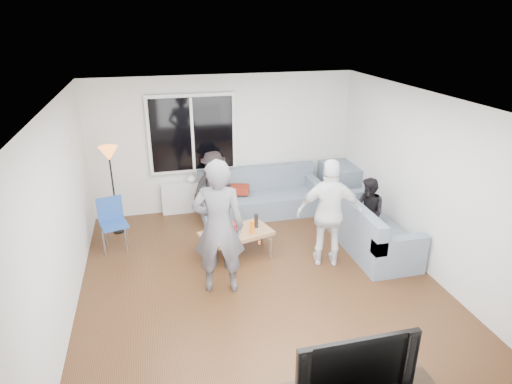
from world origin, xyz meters
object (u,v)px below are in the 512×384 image
object	(u,v)px
floor_lamp	(114,191)
player_right	(330,213)
spectator_back	(214,185)
television	(352,360)
sofa_back_section	(261,193)
player_left	(219,227)
side_chair	(114,225)
sofa_right_section	(370,223)
coffee_table	(236,243)
spectator_right	(368,212)

from	to	relation	value
floor_lamp	player_right	world-z (taller)	player_right
spectator_back	television	bearing A→B (deg)	-99.93
player_right	sofa_back_section	bearing A→B (deg)	-58.46
player_left	sofa_back_section	bearing A→B (deg)	-104.74
side_chair	floor_lamp	bearing A→B (deg)	74.13
television	sofa_right_section	bearing A→B (deg)	59.59
sofa_back_section	spectator_back	distance (m)	0.92
coffee_table	floor_lamp	bearing A→B (deg)	145.87
floor_lamp	spectator_back	xyz separation A→B (m)	(1.76, 0.19, -0.13)
spectator_right	floor_lamp	bearing A→B (deg)	-121.03
sofa_back_section	spectator_right	bearing A→B (deg)	-48.57
player_right	sofa_right_section	bearing A→B (deg)	-142.82
side_chair	player_left	xyz separation A→B (m)	(1.48, -1.52, 0.53)
coffee_table	player_right	distance (m)	1.58
floor_lamp	player_left	size ratio (longest dim) A/B	0.81
floor_lamp	player_left	distance (m)	2.62
sofa_right_section	floor_lamp	size ratio (longest dim) A/B	1.28
coffee_table	side_chair	bearing A→B (deg)	161.05
sofa_right_section	spectator_right	xyz separation A→B (m)	(0.00, 0.09, 0.15)
spectator_right	spectator_back	world-z (taller)	spectator_back
floor_lamp	player_left	xyz separation A→B (m)	(1.48, -2.15, 0.18)
sofa_right_section	floor_lamp	distance (m)	4.36
sofa_back_section	sofa_right_section	distance (m)	2.20
spectator_right	spectator_back	distance (m)	2.83
floor_lamp	player_right	xyz separation A→B (m)	(3.20, -1.86, 0.06)
sofa_right_section	side_chair	xyz separation A→B (m)	(-4.07, 0.90, 0.01)
sofa_back_section	side_chair	world-z (taller)	side_chair
spectator_back	floor_lamp	bearing A→B (deg)	170.30
sofa_back_section	television	bearing A→B (deg)	-94.72
sofa_back_section	television	size ratio (longest dim) A/B	2.06
coffee_table	player_right	world-z (taller)	player_right
sofa_right_section	coffee_table	distance (m)	2.21
side_chair	floor_lamp	distance (m)	0.72
side_chair	player_left	world-z (taller)	player_left
spectator_right	side_chair	bearing A→B (deg)	-112.80
player_left	player_right	world-z (taller)	player_left
floor_lamp	spectator_right	size ratio (longest dim) A/B	1.35
floor_lamp	spectator_right	distance (m)	4.32
coffee_table	player_right	xyz separation A→B (m)	(1.32, -0.58, 0.64)
sofa_back_section	coffee_table	world-z (taller)	sofa_back_section
sofa_back_section	player_left	world-z (taller)	player_left
coffee_table	spectator_back	bearing A→B (deg)	94.70
floor_lamp	television	xyz separation A→B (m)	(2.26, -4.61, -0.02)
sofa_back_section	player_left	bearing A→B (deg)	-117.01
side_chair	spectator_right	size ratio (longest dim) A/B	0.74
player_right	spectator_right	world-z (taller)	player_right
coffee_table	television	xyz separation A→B (m)	(0.38, -3.33, 0.56)
spectator_right	television	world-z (taller)	spectator_right
player_right	television	distance (m)	2.91
sofa_back_section	spectator_right	distance (m)	2.14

